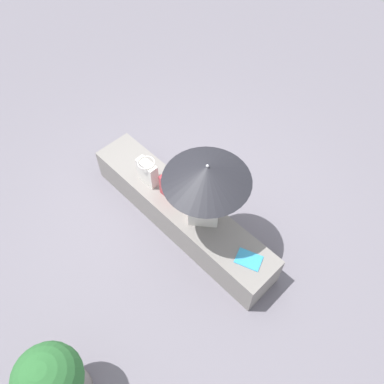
{
  "coord_description": "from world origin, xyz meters",
  "views": [
    {
      "loc": [
        -2.07,
        1.82,
        4.41
      ],
      "look_at": [
        -0.17,
        -0.03,
        0.83
      ],
      "focal_mm": 36.88,
      "sensor_mm": 36.0,
      "label": 1
    }
  ],
  "objects": [
    {
      "name": "person_seated",
      "position": [
        -0.34,
        -0.05,
        0.87
      ],
      "size": [
        0.49,
        0.46,
        0.9
      ],
      "color": "beige",
      "rests_on": "stone_bench"
    },
    {
      "name": "tote_bag_canvas",
      "position": [
        0.53,
        0.06,
        0.65
      ],
      "size": [
        0.29,
        0.21,
        0.36
      ],
      "color": "silver",
      "rests_on": "stone_bench"
    },
    {
      "name": "ground_plane",
      "position": [
        0.0,
        0.0,
        0.0
      ],
      "size": [
        14.0,
        14.0,
        0.0
      ],
      "primitive_type": "plane",
      "color": "slate"
    },
    {
      "name": "magazine",
      "position": [
        -1.09,
        -0.01,
        0.48
      ],
      "size": [
        0.33,
        0.29,
        0.01
      ],
      "primitive_type": "cube",
      "rotation": [
        0.0,
        0.0,
        0.37
      ],
      "color": "#339ED1",
      "rests_on": "stone_bench"
    },
    {
      "name": "stone_bench",
      "position": [
        0.0,
        0.0,
        0.24
      ],
      "size": [
        2.77,
        0.54,
        0.48
      ],
      "primitive_type": "cube",
      "color": "gray",
      "rests_on": "ground"
    },
    {
      "name": "parasol",
      "position": [
        -0.41,
        0.0,
        1.39
      ],
      "size": [
        0.93,
        0.93,
        1.05
      ],
      "color": "#B7B7BC",
      "rests_on": "stone_bench"
    },
    {
      "name": "handbag_black",
      "position": [
        0.15,
        0.02,
        0.64
      ],
      "size": [
        0.28,
        0.21,
        0.33
      ],
      "color": "#B2333D",
      "rests_on": "stone_bench"
    },
    {
      "name": "planter_near",
      "position": [
        -0.67,
        2.22,
        0.53
      ],
      "size": [
        0.63,
        0.63,
        1.0
      ],
      "color": "gray",
      "rests_on": "ground"
    }
  ]
}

